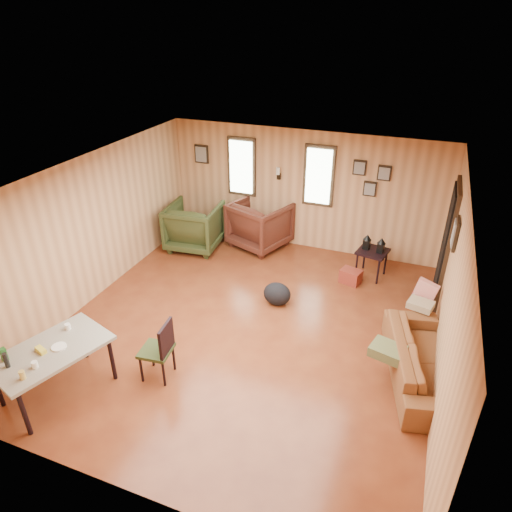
{
  "coord_description": "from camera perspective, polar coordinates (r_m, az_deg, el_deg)",
  "views": [
    {
      "loc": [
        2.2,
        -5.29,
        4.37
      ],
      "look_at": [
        0.0,
        0.4,
        1.05
      ],
      "focal_mm": 32.0,
      "sensor_mm": 36.0,
      "label": 1
    }
  ],
  "objects": [
    {
      "name": "backpack",
      "position": [
        7.6,
        2.65,
        -4.76
      ],
      "size": [
        0.52,
        0.43,
        0.4
      ],
      "rotation": [
        0.0,
        0.0,
        -0.19
      ],
      "color": "black",
      "rests_on": "ground"
    },
    {
      "name": "sofa_pillows",
      "position": [
        6.79,
        18.36,
        -7.84
      ],
      "size": [
        0.82,
        1.84,
        0.37
      ],
      "rotation": [
        0.0,
        0.0,
        -0.25
      ],
      "color": "#50552F",
      "rests_on": "sofa"
    },
    {
      "name": "recliner_green",
      "position": [
        9.36,
        -7.71,
        3.97
      ],
      "size": [
        1.1,
        1.04,
        1.04
      ],
      "primitive_type": "imported",
      "rotation": [
        0.0,
        0.0,
        -3.04
      ],
      "color": "#2F3819",
      "rests_on": "ground"
    },
    {
      "name": "cooler",
      "position": [
        8.39,
        11.76,
        -2.5
      ],
      "size": [
        0.42,
        0.35,
        0.26
      ],
      "rotation": [
        0.0,
        0.0,
        -0.29
      ],
      "color": "maroon",
      "rests_on": "ground"
    },
    {
      "name": "sofa",
      "position": [
        6.48,
        20.16,
        -11.53
      ],
      "size": [
        1.02,
        2.03,
        0.76
      ],
      "primitive_type": "imported",
      "rotation": [
        0.0,
        0.0,
        1.81
      ],
      "color": "brown",
      "rests_on": "ground"
    },
    {
      "name": "end_table",
      "position": [
        9.9,
        -2.77,
        4.77
      ],
      "size": [
        0.61,
        0.57,
        0.69
      ],
      "rotation": [
        0.0,
        0.0,
        0.16
      ],
      "color": "black",
      "rests_on": "ground"
    },
    {
      "name": "room",
      "position": [
        6.72,
        0.96,
        0.44
      ],
      "size": [
        5.54,
        6.04,
        2.44
      ],
      "color": "brown",
      "rests_on": "ground"
    },
    {
      "name": "dining_table",
      "position": [
        6.27,
        -24.33,
        -11.09
      ],
      "size": [
        1.2,
        1.54,
        0.89
      ],
      "rotation": [
        0.0,
        0.0,
        -0.32
      ],
      "color": "gray",
      "rests_on": "ground"
    },
    {
      "name": "side_table",
      "position": [
        8.48,
        14.43,
        0.82
      ],
      "size": [
        0.6,
        0.6,
        0.81
      ],
      "rotation": [
        0.0,
        0.0,
        -0.2
      ],
      "color": "black",
      "rests_on": "ground"
    },
    {
      "name": "dining_chair",
      "position": [
        6.18,
        -11.88,
        -11.13
      ],
      "size": [
        0.44,
        0.44,
        0.87
      ],
      "rotation": [
        0.0,
        0.0,
        0.11
      ],
      "color": "#2F3819",
      "rests_on": "ground"
    },
    {
      "name": "recliner_brown",
      "position": [
        9.33,
        0.5,
        4.25
      ],
      "size": [
        1.3,
        1.26,
        1.06
      ],
      "primitive_type": "imported",
      "rotation": [
        0.0,
        0.0,
        2.79
      ],
      "color": "#4D2217",
      "rests_on": "ground"
    }
  ]
}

